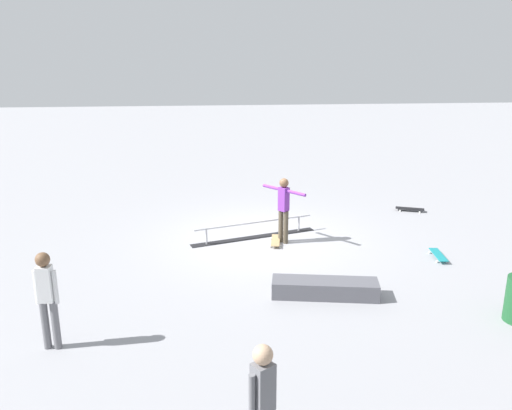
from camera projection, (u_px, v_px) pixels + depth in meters
ground_plane at (263, 239)px, 13.30m from camera, size 60.00×60.00×0.00m
grind_rail at (254, 231)px, 13.33m from camera, size 3.19×1.21×0.42m
skate_ledge at (325, 288)px, 10.23m from camera, size 2.07×0.83×0.33m
skater_main at (284, 206)px, 12.79m from camera, size 0.91×1.02×1.61m
skateboard_main at (276, 240)px, 12.97m from camera, size 0.35×0.82×0.09m
bystander_grey_shirt at (263, 403)px, 5.79m from camera, size 0.35×0.27×1.63m
bystander_white_shirt at (47, 295)px, 8.27m from camera, size 0.37×0.22×1.63m
loose_skateboard_teal at (438, 255)px, 12.09m from camera, size 0.32×0.82×0.09m
loose_skateboard_black at (410, 209)px, 15.46m from camera, size 0.82×0.47×0.09m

